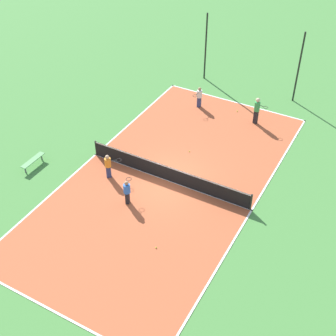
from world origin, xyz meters
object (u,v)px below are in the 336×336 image
(bench, at_px, (33,161))
(player_far_white, at_px, (199,96))
(tennis_ball_near_net, at_px, (156,248))
(fence_post_back_left, at_px, (206,47))
(player_far_green, at_px, (257,109))
(tennis_ball_left_sideline, at_px, (189,151))
(fence_post_back_right, at_px, (299,68))
(tennis_ball_far_baseline, at_px, (237,111))
(tennis_net, at_px, (168,173))
(player_near_blue, at_px, (127,191))
(player_center_orange, at_px, (108,165))

(bench, relative_size, player_far_white, 1.13)
(player_far_white, bearing_deg, bench, -22.68)
(tennis_ball_near_net, distance_m, fence_post_back_left, 17.52)
(player_far_green, xyz_separation_m, tennis_ball_left_sideline, (-2.33, -4.89, -1.04))
(fence_post_back_left, relative_size, fence_post_back_right, 1.00)
(player_far_green, height_order, tennis_ball_near_net, player_far_green)
(tennis_ball_left_sideline, bearing_deg, tennis_ball_far_baseline, 82.19)
(tennis_ball_near_net, distance_m, tennis_ball_left_sideline, 7.86)
(tennis_ball_left_sideline, distance_m, tennis_ball_far_baseline, 5.70)
(tennis_net, relative_size, player_near_blue, 6.74)
(tennis_net, distance_m, bench, 7.86)
(bench, height_order, player_far_white, player_far_white)
(player_center_orange, xyz_separation_m, tennis_ball_near_net, (4.94, -3.31, -0.82))
(tennis_net, bearing_deg, tennis_ball_near_net, -67.59)
(tennis_ball_near_net, xyz_separation_m, tennis_ball_left_sideline, (-2.07, 7.58, 0.00))
(tennis_net, relative_size, player_far_green, 5.31)
(player_near_blue, xyz_separation_m, tennis_ball_near_net, (2.89, -2.02, -0.78))
(player_far_white, relative_size, player_far_green, 0.80)
(bench, xyz_separation_m, player_far_green, (9.59, 10.44, 0.71))
(player_near_blue, bearing_deg, fence_post_back_left, -12.82)
(player_center_orange, bearing_deg, tennis_net, -9.05)
(player_near_blue, bearing_deg, player_far_white, -17.18)
(player_near_blue, relative_size, tennis_ball_far_baseline, 21.34)
(player_center_orange, height_order, fence_post_back_left, fence_post_back_left)
(player_center_orange, bearing_deg, fence_post_back_right, 31.44)
(fence_post_back_left, bearing_deg, tennis_net, -73.86)
(tennis_net, height_order, tennis_ball_near_net, tennis_net)
(tennis_ball_left_sideline, distance_m, fence_post_back_left, 9.82)
(player_far_green, relative_size, tennis_ball_near_net, 27.10)
(player_far_white, height_order, fence_post_back_left, fence_post_back_left)
(tennis_net, xyz_separation_m, tennis_ball_near_net, (1.91, -4.63, -0.49))
(tennis_ball_near_net, bearing_deg, tennis_net, 112.41)
(player_far_green, distance_m, tennis_ball_near_net, 12.52)
(tennis_net, distance_m, fence_post_back_right, 12.52)
(tennis_ball_far_baseline, xyz_separation_m, fence_post_back_left, (-4.05, 3.28, 2.44))
(player_far_white, xyz_separation_m, player_far_green, (4.11, -0.06, 0.24))
(player_far_green, bearing_deg, fence_post_back_right, 84.56)
(player_center_orange, bearing_deg, fence_post_back_left, 59.31)
(bench, relative_size, fence_post_back_right, 0.33)
(player_far_white, distance_m, fence_post_back_left, 4.55)
(player_near_blue, bearing_deg, tennis_net, -43.06)
(player_far_green, height_order, tennis_ball_far_baseline, player_far_green)
(player_far_white, bearing_deg, tennis_ball_left_sideline, 24.64)
(tennis_net, height_order, fence_post_back_right, fence_post_back_right)
(player_center_orange, height_order, player_far_green, player_far_green)
(player_far_green, bearing_deg, tennis_ball_far_baseline, 166.21)
(player_far_white, height_order, player_far_green, player_far_green)
(player_far_white, bearing_deg, tennis_ball_far_baseline, 109.99)
(tennis_ball_far_baseline, xyz_separation_m, fence_post_back_right, (2.83, 3.28, 2.44))
(player_far_green, bearing_deg, tennis_ball_near_net, -79.11)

